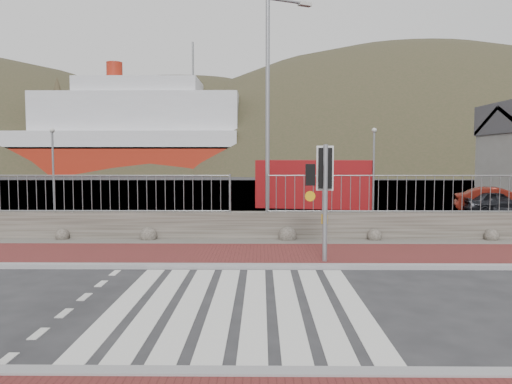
{
  "coord_description": "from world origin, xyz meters",
  "views": [
    {
      "loc": [
        0.42,
        -8.93,
        2.72
      ],
      "look_at": [
        0.29,
        3.0,
        1.87
      ],
      "focal_mm": 35.0,
      "sensor_mm": 36.0,
      "label": 1
    }
  ],
  "objects_px": {
    "ferry": "(99,139)",
    "shipping_container": "(315,184)",
    "car_a": "(500,202)",
    "traffic_signal_far": "(324,178)",
    "streetlight": "(271,102)",
    "car_b": "(498,201)"
  },
  "relations": [
    {
      "from": "ferry",
      "to": "shipping_container",
      "type": "distance_m",
      "value": 57.51
    },
    {
      "from": "ferry",
      "to": "car_a",
      "type": "distance_m",
      "value": 64.84
    },
    {
      "from": "traffic_signal_far",
      "to": "streetlight",
      "type": "distance_m",
      "value": 5.35
    },
    {
      "from": "streetlight",
      "to": "shipping_container",
      "type": "xyz_separation_m",
      "value": [
        2.54,
        9.65,
        -3.29
      ]
    },
    {
      "from": "car_a",
      "to": "car_b",
      "type": "relative_size",
      "value": 0.88
    },
    {
      "from": "car_a",
      "to": "streetlight",
      "type": "bearing_deg",
      "value": 122.07
    },
    {
      "from": "ferry",
      "to": "traffic_signal_far",
      "type": "bearing_deg",
      "value": -67.53
    },
    {
      "from": "streetlight",
      "to": "shipping_container",
      "type": "bearing_deg",
      "value": 50.59
    },
    {
      "from": "car_a",
      "to": "car_b",
      "type": "height_order",
      "value": "car_b"
    },
    {
      "from": "shipping_container",
      "to": "car_a",
      "type": "xyz_separation_m",
      "value": [
        8.23,
        -3.51,
        -0.68
      ]
    },
    {
      "from": "ferry",
      "to": "car_a",
      "type": "bearing_deg",
      "value": -55.98
    },
    {
      "from": "shipping_container",
      "to": "streetlight",
      "type": "bearing_deg",
      "value": -93.55
    },
    {
      "from": "car_b",
      "to": "streetlight",
      "type": "bearing_deg",
      "value": 136.5
    },
    {
      "from": "car_a",
      "to": "traffic_signal_far",
      "type": "bearing_deg",
      "value": 140.83
    },
    {
      "from": "streetlight",
      "to": "car_a",
      "type": "relative_size",
      "value": 2.38
    },
    {
      "from": "shipping_container",
      "to": "car_b",
      "type": "height_order",
      "value": "shipping_container"
    },
    {
      "from": "traffic_signal_far",
      "to": "car_a",
      "type": "xyz_separation_m",
      "value": [
        9.56,
        10.78,
        -1.6
      ]
    },
    {
      "from": "streetlight",
      "to": "car_b",
      "type": "bearing_deg",
      "value": 5.82
    },
    {
      "from": "traffic_signal_far",
      "to": "streetlight",
      "type": "relative_size",
      "value": 0.37
    },
    {
      "from": "ferry",
      "to": "car_b",
      "type": "height_order",
      "value": "ferry"
    },
    {
      "from": "traffic_signal_far",
      "to": "car_b",
      "type": "relative_size",
      "value": 0.79
    },
    {
      "from": "car_a",
      "to": "shipping_container",
      "type": "bearing_deg",
      "value": 69.29
    }
  ]
}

